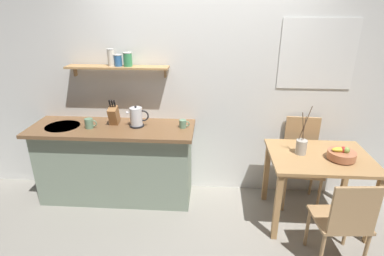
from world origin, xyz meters
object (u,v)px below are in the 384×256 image
object	(u,v)px
fruit_bowl	(342,154)
twig_vase	(301,146)
electric_kettle	(137,117)
dining_chair_near	(344,219)
knife_block	(114,115)
coffee_mug_spare	(183,124)
dining_table	(319,166)
dining_chair_far	(301,158)
coffee_mug_by_sink	(89,123)

from	to	relation	value
fruit_bowl	twig_vase	xyz separation A→B (m)	(-0.36, 0.11, 0.03)
electric_kettle	fruit_bowl	bearing A→B (deg)	-9.64
dining_chair_near	knife_block	distance (m)	2.50
coffee_mug_spare	electric_kettle	bearing A→B (deg)	179.45
dining_table	knife_block	size ratio (longest dim) A/B	3.41
dining_table	electric_kettle	xyz separation A→B (m)	(-1.94, 0.29, 0.38)
twig_vase	coffee_mug_spare	distance (m)	1.26
knife_block	dining_table	bearing A→B (deg)	-8.35
dining_table	knife_block	bearing A→B (deg)	171.65
dining_chair_far	coffee_mug_spare	distance (m)	1.42
twig_vase	coffee_mug_by_sink	xyz separation A→B (m)	(-2.25, 0.17, 0.13)
dining_table	dining_chair_near	size ratio (longest dim) A/B	1.14
dining_chair_far	knife_block	xyz separation A→B (m)	(-2.13, -0.06, 0.49)
fruit_bowl	coffee_mug_by_sink	xyz separation A→B (m)	(-2.62, 0.27, 0.15)
dining_chair_far	electric_kettle	size ratio (longest dim) A/B	4.04
dining_table	fruit_bowl	distance (m)	0.26
twig_vase	coffee_mug_spare	xyz separation A→B (m)	(-1.23, 0.25, 0.12)
dining_chair_far	twig_vase	bearing A→B (deg)	-109.02
dining_table	coffee_mug_by_sink	bearing A→B (deg)	175.27
fruit_bowl	twig_vase	distance (m)	0.38
electric_kettle	knife_block	world-z (taller)	knife_block
dining_table	dining_chair_far	size ratio (longest dim) A/B	1.01
electric_kettle	coffee_mug_by_sink	world-z (taller)	electric_kettle
dining_chair_far	twig_vase	distance (m)	0.48
electric_kettle	coffee_mug_spare	distance (m)	0.52
fruit_bowl	electric_kettle	bearing A→B (deg)	170.36
twig_vase	electric_kettle	distance (m)	1.77
fruit_bowl	coffee_mug_spare	xyz separation A→B (m)	(-1.59, 0.35, 0.14)
dining_chair_far	knife_block	bearing A→B (deg)	-178.26
dining_chair_near	fruit_bowl	distance (m)	0.68
twig_vase	coffee_mug_by_sink	distance (m)	2.26
dining_table	coffee_mug_by_sink	world-z (taller)	coffee_mug_by_sink
dining_table	dining_chair_far	distance (m)	0.41
coffee_mug_by_sink	knife_block	bearing A→B (deg)	26.61
dining_table	fruit_bowl	bearing A→B (deg)	-22.42
dining_table	dining_chair_far	xyz separation A→B (m)	(-0.07, 0.39, -0.11)
fruit_bowl	knife_block	world-z (taller)	knife_block
dining_table	knife_block	world-z (taller)	knife_block
dining_chair_near	knife_block	size ratio (longest dim) A/B	2.99
coffee_mug_by_sink	fruit_bowl	bearing A→B (deg)	-5.96
dining_chair_far	electric_kettle	world-z (taller)	electric_kettle
dining_chair_far	twig_vase	world-z (taller)	twig_vase
twig_vase	coffee_mug_by_sink	world-z (taller)	twig_vase
dining_chair_far	coffee_mug_by_sink	xyz separation A→B (m)	(-2.37, -0.19, 0.43)
dining_chair_far	coffee_mug_spare	world-z (taller)	coffee_mug_spare
dining_chair_far	dining_table	bearing A→B (deg)	-79.67
twig_vase	coffee_mug_spare	bearing A→B (deg)	168.62
coffee_mug_spare	dining_table	bearing A→B (deg)	-11.24
knife_block	coffee_mug_spare	xyz separation A→B (m)	(0.78, -0.04, -0.07)
dining_chair_far	twig_vase	size ratio (longest dim) A/B	1.96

